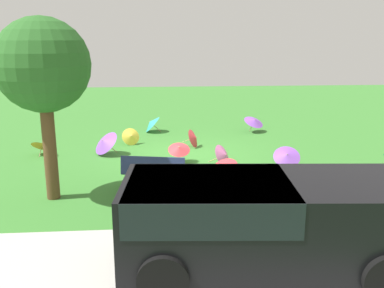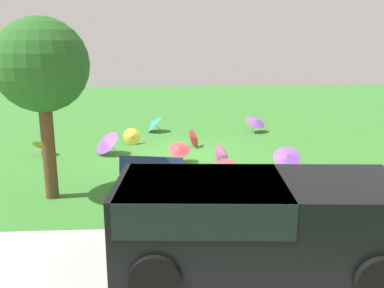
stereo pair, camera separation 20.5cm
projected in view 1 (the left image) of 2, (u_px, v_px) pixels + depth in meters
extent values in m
plane|color=#387A2D|center=(185.00, 155.00, 13.91)|extent=(40.00, 40.00, 0.00)
cube|color=#B2AFA8|center=(214.00, 279.00, 6.74)|extent=(40.00, 3.91, 0.01)
cube|color=black|center=(265.00, 220.00, 6.89)|extent=(4.73, 2.23, 1.35)
cube|color=black|center=(209.00, 197.00, 6.79)|extent=(2.71, 2.10, 0.55)
cylinder|color=black|center=(163.00, 279.00, 6.08)|extent=(0.77, 0.28, 0.76)
cylinder|color=black|center=(169.00, 223.00, 7.92)|extent=(0.77, 0.28, 0.76)
cylinder|color=black|center=(342.00, 222.00, 7.94)|extent=(0.77, 0.28, 0.76)
cube|color=navy|center=(154.00, 172.00, 10.69)|extent=(1.66, 0.75, 0.05)
cube|color=navy|center=(153.00, 166.00, 10.44)|extent=(1.59, 0.42, 0.45)
cube|color=black|center=(130.00, 180.00, 10.81)|extent=(0.16, 0.41, 0.45)
cube|color=black|center=(180.00, 181.00, 10.67)|extent=(0.16, 0.41, 0.45)
cylinder|color=brown|center=(50.00, 147.00, 9.89)|extent=(0.31, 0.31, 2.51)
sphere|color=#286023|center=(43.00, 65.00, 9.43)|extent=(2.13, 2.13, 2.13)
cylinder|color=tan|center=(188.00, 140.00, 14.92)|extent=(0.37, 0.17, 0.18)
cone|color=#D8383F|center=(195.00, 138.00, 14.82)|extent=(0.60, 0.76, 0.67)
sphere|color=tan|center=(196.00, 137.00, 14.79)|extent=(0.06, 0.05, 0.05)
cylinder|color=tan|center=(228.00, 179.00, 10.87)|extent=(0.34, 0.25, 0.45)
cone|color=#D8383F|center=(221.00, 170.00, 10.65)|extent=(1.13, 1.16, 0.70)
sphere|color=tan|center=(220.00, 169.00, 10.61)|extent=(0.06, 0.06, 0.05)
cylinder|color=tan|center=(251.00, 127.00, 17.29)|extent=(0.15, 0.20, 0.41)
cone|color=purple|center=(254.00, 121.00, 17.13)|extent=(1.10, 1.10, 0.49)
sphere|color=tan|center=(255.00, 119.00, 17.09)|extent=(0.06, 0.06, 0.05)
cylinder|color=tan|center=(280.00, 184.00, 10.72)|extent=(0.15, 0.26, 0.29)
cone|color=purple|center=(285.00, 179.00, 10.54)|extent=(0.77, 0.73, 0.50)
sphere|color=tan|center=(286.00, 178.00, 10.50)|extent=(0.05, 0.06, 0.05)
cylinder|color=tan|center=(215.00, 159.00, 12.69)|extent=(0.40, 0.26, 0.25)
cone|color=pink|center=(224.00, 155.00, 12.52)|extent=(0.79, 0.87, 0.72)
sphere|color=tan|center=(227.00, 155.00, 12.48)|extent=(0.06, 0.06, 0.05)
cylinder|color=tan|center=(157.00, 128.00, 17.29)|extent=(0.34, 0.03, 0.32)
cone|color=teal|center=(151.00, 123.00, 17.22)|extent=(0.69, 0.82, 0.72)
sphere|color=tan|center=(149.00, 122.00, 17.20)|extent=(0.05, 0.04, 0.05)
cylinder|color=tan|center=(41.00, 152.00, 13.74)|extent=(0.08, 0.23, 0.30)
cone|color=orange|center=(42.00, 145.00, 13.83)|extent=(0.84, 0.80, 0.51)
sphere|color=tan|center=(43.00, 143.00, 13.85)|extent=(0.05, 0.06, 0.05)
cylinder|color=tan|center=(286.00, 161.00, 12.51)|extent=(0.08, 0.30, 0.38)
cone|color=purple|center=(287.00, 156.00, 12.28)|extent=(0.89, 0.82, 0.57)
sphere|color=tan|center=(287.00, 154.00, 12.24)|extent=(0.05, 0.06, 0.05)
cylinder|color=tan|center=(112.00, 148.00, 14.02)|extent=(0.34, 0.25, 0.39)
cone|color=purple|center=(104.00, 142.00, 13.80)|extent=(1.13, 1.17, 0.77)
sphere|color=tan|center=(103.00, 140.00, 13.74)|extent=(0.06, 0.06, 0.05)
cylinder|color=tan|center=(179.00, 155.00, 13.09)|extent=(0.03, 0.23, 0.42)
cone|color=#D8383F|center=(179.00, 148.00, 12.91)|extent=(0.67, 0.65, 0.40)
sphere|color=tan|center=(179.00, 147.00, 12.87)|extent=(0.04, 0.05, 0.05)
cylinder|color=tan|center=(129.00, 138.00, 15.37)|extent=(0.14, 0.32, 0.17)
cone|color=yellow|center=(131.00, 136.00, 15.15)|extent=(0.73, 0.59, 0.63)
sphere|color=tan|center=(132.00, 136.00, 15.09)|extent=(0.05, 0.06, 0.05)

